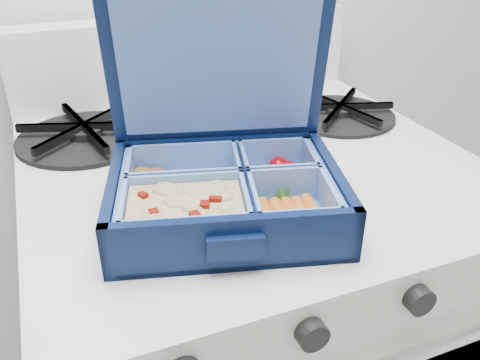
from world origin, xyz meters
name	(u,v)px	position (x,y,z in m)	size (l,w,h in m)	color
bento_box	(226,194)	(0.51, 1.58, 0.85)	(0.23, 0.18, 0.05)	#071539
burner_grate	(340,109)	(0.77, 1.77, 0.84)	(0.17, 0.17, 0.02)	black
burner_grate_rear	(85,133)	(0.40, 1.83, 0.84)	(0.18, 0.18, 0.02)	black
fork	(258,143)	(0.61, 1.72, 0.83)	(0.03, 0.19, 0.01)	silver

